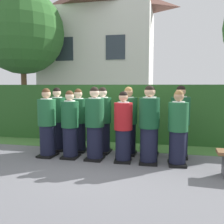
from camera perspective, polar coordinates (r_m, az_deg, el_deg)
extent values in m
plane|color=slate|center=(5.68, -0.66, -10.90)|extent=(60.00, 60.00, 0.00)
cylinder|color=black|center=(6.09, -14.46, -6.37)|extent=(0.35, 0.35, 0.73)
cube|color=black|center=(6.17, -14.37, -9.47)|extent=(0.40, 0.48, 0.05)
cylinder|color=#1E5B33|center=(5.99, -14.63, -0.08)|extent=(0.42, 0.42, 0.61)
cylinder|color=white|center=(5.96, -14.70, 2.87)|extent=(0.26, 0.26, 0.03)
cube|color=gold|center=(6.14, -13.71, 1.23)|extent=(0.04, 0.01, 0.27)
sphere|color=tan|center=(5.96, -14.73, 4.01)|extent=(0.21, 0.21, 0.21)
sphere|color=#472D19|center=(5.96, -14.74, 4.36)|extent=(0.19, 0.19, 0.19)
cylinder|color=black|center=(5.87, -9.44, -6.84)|extent=(0.34, 0.34, 0.71)
cube|color=black|center=(5.95, -9.39, -9.95)|extent=(0.36, 0.44, 0.05)
cylinder|color=#19512D|center=(5.76, -9.55, -0.53)|extent=(0.40, 0.40, 0.59)
cylinder|color=white|center=(5.74, -9.61, 2.44)|extent=(0.25, 0.25, 0.03)
cube|color=navy|center=(5.93, -8.89, 0.80)|extent=(0.04, 0.01, 0.26)
sphere|color=beige|center=(5.73, -9.63, 3.59)|extent=(0.20, 0.20, 0.20)
sphere|color=#472D19|center=(5.73, -9.63, 3.94)|extent=(0.18, 0.18, 0.18)
cube|color=white|center=(6.01, -8.61, -1.09)|extent=(0.15, 0.01, 0.20)
cylinder|color=black|center=(5.67, -3.94, -7.04)|extent=(0.36, 0.36, 0.75)
cube|color=black|center=(5.75, -3.91, -10.44)|extent=(0.39, 0.48, 0.05)
cylinder|color=#19512D|center=(5.55, -3.99, -0.13)|extent=(0.42, 0.42, 0.62)
cylinder|color=white|center=(5.53, -4.01, 3.12)|extent=(0.26, 0.26, 0.03)
cube|color=#236038|center=(5.73, -3.36, 1.32)|extent=(0.04, 0.01, 0.27)
sphere|color=beige|center=(5.52, -4.02, 4.38)|extent=(0.21, 0.21, 0.21)
sphere|color=black|center=(5.52, -4.02, 4.76)|extent=(0.20, 0.20, 0.20)
cylinder|color=black|center=(5.51, 2.55, -7.64)|extent=(0.34, 0.34, 0.71)
cube|color=black|center=(5.60, 2.54, -10.90)|extent=(0.38, 0.46, 0.05)
cylinder|color=#AD191E|center=(5.40, 2.58, -0.98)|extent=(0.40, 0.40, 0.58)
cylinder|color=white|center=(5.37, 2.60, 2.16)|extent=(0.25, 0.25, 0.03)
cube|color=navy|center=(5.57, 2.82, 0.44)|extent=(0.04, 0.01, 0.26)
sphere|color=tan|center=(5.36, 2.61, 3.38)|extent=(0.20, 0.20, 0.20)
sphere|color=black|center=(5.36, 2.61, 3.76)|extent=(0.18, 0.18, 0.18)
cylinder|color=black|center=(5.45, 8.34, -7.55)|extent=(0.37, 0.37, 0.76)
cube|color=black|center=(5.54, 8.29, -11.14)|extent=(0.40, 0.49, 0.05)
cylinder|color=#144728|center=(5.33, 8.46, -0.22)|extent=(0.43, 0.43, 0.63)
cylinder|color=white|center=(5.30, 8.51, 3.22)|extent=(0.27, 0.27, 0.03)
cube|color=navy|center=(5.52, 8.55, 1.31)|extent=(0.04, 0.01, 0.28)
sphere|color=tan|center=(5.30, 8.53, 4.55)|extent=(0.22, 0.22, 0.22)
sphere|color=black|center=(5.30, 8.54, 4.96)|extent=(0.20, 0.20, 0.20)
cylinder|color=black|center=(5.44, 14.65, -7.94)|extent=(0.34, 0.34, 0.72)
cube|color=black|center=(5.53, 14.56, -11.31)|extent=(0.39, 0.47, 0.05)
cylinder|color=#1E5B33|center=(5.32, 14.84, -1.05)|extent=(0.41, 0.41, 0.59)
cylinder|color=white|center=(5.29, 14.92, 2.19)|extent=(0.25, 0.25, 0.03)
cube|color=gold|center=(5.50, 14.65, 0.42)|extent=(0.04, 0.01, 0.26)
sphere|color=tan|center=(5.29, 14.96, 3.46)|extent=(0.20, 0.20, 0.20)
sphere|color=olive|center=(5.29, 14.97, 3.84)|extent=(0.19, 0.19, 0.19)
cube|color=white|center=(5.59, 14.52, -1.63)|extent=(0.15, 0.02, 0.20)
cylinder|color=black|center=(6.62, -12.24, -5.31)|extent=(0.35, 0.35, 0.74)
cube|color=black|center=(6.69, -12.17, -8.21)|extent=(0.40, 0.49, 0.05)
cylinder|color=#19512D|center=(6.52, -12.37, 0.52)|extent=(0.42, 0.42, 0.61)
cylinder|color=white|center=(6.50, -12.43, 3.25)|extent=(0.26, 0.26, 0.03)
cube|color=#236038|center=(6.69, -11.80, 1.72)|extent=(0.04, 0.01, 0.27)
sphere|color=beige|center=(6.49, -12.46, 4.30)|extent=(0.21, 0.21, 0.21)
sphere|color=black|center=(6.49, -12.46, 4.62)|extent=(0.19, 0.19, 0.19)
cylinder|color=black|center=(6.40, -7.57, -5.66)|extent=(0.35, 0.35, 0.73)
cube|color=black|center=(6.48, -7.53, -8.59)|extent=(0.40, 0.48, 0.05)
cylinder|color=#19512D|center=(6.30, -7.66, 0.26)|extent=(0.41, 0.41, 0.60)
cylinder|color=white|center=(6.28, -7.70, 3.03)|extent=(0.25, 0.25, 0.03)
cube|color=navy|center=(6.48, -7.19, 1.49)|extent=(0.04, 0.01, 0.26)
sphere|color=beige|center=(6.28, -7.71, 4.10)|extent=(0.21, 0.21, 0.21)
sphere|color=#472D19|center=(6.27, -7.72, 4.43)|extent=(0.19, 0.19, 0.19)
cylinder|color=black|center=(6.24, -2.11, -5.83)|extent=(0.36, 0.36, 0.75)
cube|color=black|center=(6.32, -2.10, -8.91)|extent=(0.40, 0.48, 0.05)
cylinder|color=#19512D|center=(6.14, -2.13, 0.40)|extent=(0.42, 0.42, 0.62)
cylinder|color=white|center=(6.12, -2.15, 3.31)|extent=(0.26, 0.26, 0.03)
cube|color=navy|center=(6.32, -1.59, 1.68)|extent=(0.04, 0.01, 0.27)
sphere|color=beige|center=(6.11, -2.15, 4.44)|extent=(0.21, 0.21, 0.21)
sphere|color=black|center=(6.11, -2.15, 4.79)|extent=(0.19, 0.19, 0.19)
cube|color=white|center=(6.41, -1.40, -0.20)|extent=(0.15, 0.02, 0.20)
cylinder|color=black|center=(6.08, 3.71, -6.15)|extent=(0.36, 0.36, 0.75)
cube|color=black|center=(6.16, 3.69, -9.33)|extent=(0.38, 0.47, 0.05)
cylinder|color=#1E5B33|center=(5.97, 3.75, 0.29)|extent=(0.42, 0.42, 0.62)
cylinder|color=white|center=(5.95, 3.77, 3.30)|extent=(0.26, 0.26, 0.03)
cube|color=gold|center=(6.16, 4.07, 1.62)|extent=(0.04, 0.01, 0.27)
sphere|color=tan|center=(5.94, 3.78, 4.47)|extent=(0.21, 0.21, 0.21)
sphere|color=olive|center=(5.94, 3.79, 4.83)|extent=(0.19, 0.19, 0.19)
cylinder|color=black|center=(6.01, 8.69, -6.31)|extent=(0.36, 0.36, 0.76)
cube|color=black|center=(6.09, 8.63, -9.56)|extent=(0.40, 0.49, 0.05)
cylinder|color=#1E5B33|center=(5.90, 8.79, 0.27)|extent=(0.43, 0.43, 0.63)
cylinder|color=white|center=(5.88, 8.84, 3.35)|extent=(0.27, 0.27, 0.03)
cube|color=gold|center=(6.09, 9.01, 1.62)|extent=(0.04, 0.01, 0.28)
sphere|color=beige|center=(5.87, 8.86, 4.54)|extent=(0.21, 0.21, 0.21)
sphere|color=black|center=(5.87, 8.87, 4.90)|extent=(0.20, 0.20, 0.20)
cylinder|color=black|center=(6.03, 15.10, -6.37)|extent=(0.37, 0.37, 0.76)
cube|color=black|center=(6.11, 15.01, -9.64)|extent=(0.40, 0.49, 0.05)
cylinder|color=#144728|center=(5.92, 15.29, 0.24)|extent=(0.43, 0.43, 0.63)
cylinder|color=white|center=(5.90, 15.37, 3.34)|extent=(0.27, 0.27, 0.03)
cube|color=navy|center=(6.11, 15.32, 1.60)|extent=(0.04, 0.01, 0.28)
sphere|color=tan|center=(5.89, 15.41, 4.53)|extent=(0.22, 0.22, 0.22)
sphere|color=black|center=(5.89, 15.42, 4.90)|extent=(0.20, 0.20, 0.20)
cube|color=#285623|center=(7.54, 2.96, -0.19)|extent=(8.54, 0.70, 1.68)
cube|color=silver|center=(13.64, -3.01, 10.56)|extent=(5.56, 3.31, 5.48)
cube|color=#2D3842|center=(12.55, -10.83, 13.89)|extent=(0.90, 0.04, 1.10)
cube|color=#2D3842|center=(11.80, 0.78, 14.50)|extent=(0.90, 0.04, 1.10)
cylinder|color=brown|center=(11.90, -19.28, 3.18)|extent=(0.24, 0.24, 2.28)
sphere|color=#2D6028|center=(12.12, -19.76, 16.74)|extent=(3.64, 3.64, 3.64)
cube|color=#477A38|center=(6.90, 1.81, -7.81)|extent=(8.54, 0.90, 0.01)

